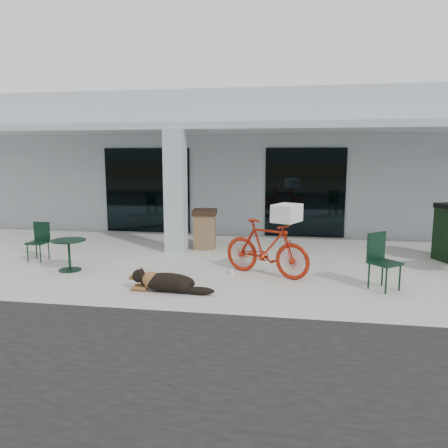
% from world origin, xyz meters
% --- Properties ---
extents(ground, '(80.00, 80.00, 0.00)m').
position_xyz_m(ground, '(0.00, 0.00, 0.00)').
color(ground, '#BAB8AF').
rests_on(ground, ground).
extents(building, '(22.00, 7.00, 4.50)m').
position_xyz_m(building, '(0.00, 8.50, 2.25)').
color(building, '#B0BEC7').
rests_on(building, ground).
extents(storefront_glass_left, '(2.80, 0.06, 2.70)m').
position_xyz_m(storefront_glass_left, '(-3.20, 4.98, 1.35)').
color(storefront_glass_left, black).
rests_on(storefront_glass_left, ground).
extents(storefront_glass_right, '(2.40, 0.06, 2.70)m').
position_xyz_m(storefront_glass_right, '(1.80, 4.98, 1.35)').
color(storefront_glass_right, black).
rests_on(storefront_glass_right, ground).
extents(column, '(0.50, 0.50, 3.12)m').
position_xyz_m(column, '(-1.50, 2.30, 1.56)').
color(column, '#B0BEC7').
rests_on(column, ground).
extents(overhang, '(22.00, 2.80, 0.18)m').
position_xyz_m(overhang, '(0.00, 3.60, 3.21)').
color(overhang, '#B0BEC7').
rests_on(overhang, column).
extents(bicycle, '(2.00, 1.32, 1.17)m').
position_xyz_m(bicycle, '(0.96, 0.40, 0.59)').
color(bicycle, '#A3210D').
rests_on(bicycle, ground).
extents(laundry_basket, '(0.65, 0.72, 0.35)m').
position_xyz_m(laundry_basket, '(1.37, 0.21, 1.35)').
color(laundry_basket, white).
rests_on(laundry_basket, bicycle).
extents(dog, '(1.22, 0.43, 0.40)m').
position_xyz_m(dog, '(-0.75, -1.00, 0.20)').
color(dog, black).
rests_on(dog, ground).
extents(cup_near_dog, '(0.11, 0.11, 0.10)m').
position_xyz_m(cup_near_dog, '(0.25, 0.38, 0.05)').
color(cup_near_dog, white).
rests_on(cup_near_dog, ground).
extents(cafe_table_near, '(0.93, 0.93, 0.68)m').
position_xyz_m(cafe_table_near, '(-3.28, 0.08, 0.34)').
color(cafe_table_near, black).
rests_on(cafe_table_near, ground).
extents(cafe_chair_near, '(0.43, 0.46, 0.91)m').
position_xyz_m(cafe_chair_near, '(-4.46, 0.78, 0.45)').
color(cafe_chair_near, black).
rests_on(cafe_chair_near, ground).
extents(cafe_chair_far_a, '(0.70, 0.71, 1.06)m').
position_xyz_m(cafe_chair_far_a, '(3.20, -0.22, 0.53)').
color(cafe_chair_far_a, black).
rests_on(cafe_chair_far_a, ground).
extents(trash_receptacle, '(0.68, 0.68, 1.06)m').
position_xyz_m(trash_receptacle, '(-0.85, 2.80, 0.53)').
color(trash_receptacle, brown).
rests_on(trash_receptacle, ground).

